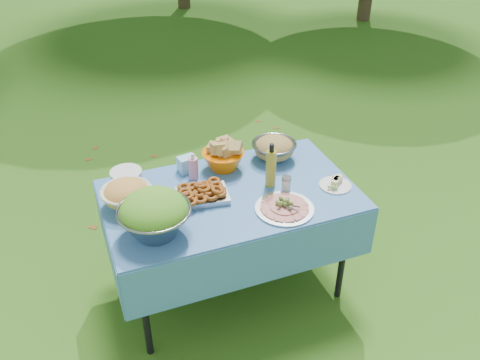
% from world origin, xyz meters
% --- Properties ---
extents(ground, '(80.00, 80.00, 0.00)m').
position_xyz_m(ground, '(0.00, 0.00, 0.00)').
color(ground, '#163609').
rests_on(ground, ground).
extents(picnic_table, '(1.46, 0.86, 0.76)m').
position_xyz_m(picnic_table, '(0.00, 0.00, 0.38)').
color(picnic_table, '#73B3DE').
rests_on(picnic_table, ground).
extents(salad_bowl, '(0.50, 0.50, 0.25)m').
position_xyz_m(salad_bowl, '(-0.49, -0.20, 0.89)').
color(salad_bowl, gray).
rests_on(salad_bowl, picnic_table).
extents(pasta_bowl_white, '(0.36, 0.36, 0.16)m').
position_xyz_m(pasta_bowl_white, '(-0.58, 0.10, 0.84)').
color(pasta_bowl_white, silver).
rests_on(pasta_bowl_white, picnic_table).
extents(plate_stack, '(0.25, 0.25, 0.09)m').
position_xyz_m(plate_stack, '(-0.54, 0.32, 0.80)').
color(plate_stack, silver).
rests_on(plate_stack, picnic_table).
extents(wipes_box, '(0.12, 0.10, 0.10)m').
position_xyz_m(wipes_box, '(-0.16, 0.33, 0.81)').
color(wipes_box, '#95DCF4').
rests_on(wipes_box, picnic_table).
extents(sanitizer_bottle, '(0.06, 0.06, 0.17)m').
position_xyz_m(sanitizer_bottle, '(-0.15, 0.24, 0.85)').
color(sanitizer_bottle, pink).
rests_on(sanitizer_bottle, picnic_table).
extents(bread_bowl, '(0.34, 0.34, 0.18)m').
position_xyz_m(bread_bowl, '(0.06, 0.28, 0.85)').
color(bread_bowl, '#F46A02').
rests_on(bread_bowl, picnic_table).
extents(pasta_bowl_steel, '(0.35, 0.35, 0.15)m').
position_xyz_m(pasta_bowl_steel, '(0.40, 0.28, 0.84)').
color(pasta_bowl_steel, gray).
rests_on(pasta_bowl_steel, picnic_table).
extents(fried_tray, '(0.32, 0.25, 0.07)m').
position_xyz_m(fried_tray, '(-0.17, 0.01, 0.80)').
color(fried_tray, '#ADACB1').
rests_on(fried_tray, picnic_table).
extents(charcuterie_platter, '(0.33, 0.33, 0.08)m').
position_xyz_m(charcuterie_platter, '(0.23, -0.25, 0.80)').
color(charcuterie_platter, '#B1B4B9').
rests_on(charcuterie_platter, picnic_table).
extents(oil_bottle, '(0.06, 0.06, 0.28)m').
position_xyz_m(oil_bottle, '(0.25, -0.00, 0.90)').
color(oil_bottle, '#AE9727').
rests_on(oil_bottle, picnic_table).
extents(cheese_plate, '(0.24, 0.24, 0.05)m').
position_xyz_m(cheese_plate, '(0.61, -0.15, 0.79)').
color(cheese_plate, silver).
rests_on(cheese_plate, picnic_table).
extents(shaker, '(0.07, 0.07, 0.09)m').
position_xyz_m(shaker, '(0.32, -0.08, 0.81)').
color(shaker, silver).
rests_on(shaker, picnic_table).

